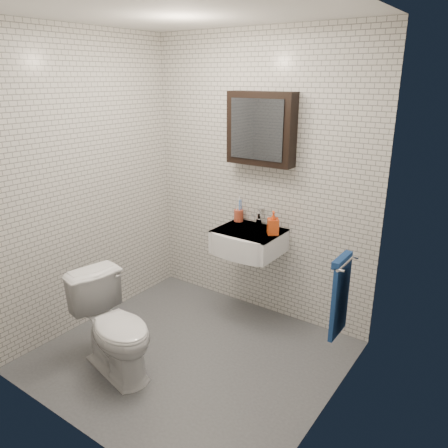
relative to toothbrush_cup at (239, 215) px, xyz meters
The scene contains 9 objects.
ground 1.31m from the toothbrush_cup, 79.97° to the right, with size 2.20×2.00×0.01m, color #4D5055.
room_shell 1.10m from the toothbrush_cup, 79.97° to the right, with size 2.22×2.02×2.51m.
washbasin 0.33m from the toothbrush_cup, 42.70° to the right, with size 0.55×0.50×0.20m.
faucet 0.22m from the toothbrush_cup, ahead, with size 0.06×0.20×0.15m.
mirror_cabinet 0.82m from the toothbrush_cup, ahead, with size 0.60×0.15×0.60m.
towel_rail 1.35m from the toothbrush_cup, 25.71° to the right, with size 0.09×0.30×0.58m.
toothbrush_cup is the anchor object (origin of this frame).
soap_bottle 0.45m from the toothbrush_cup, 16.61° to the right, with size 0.09×0.09×0.20m, color orange.
toilet 1.49m from the toothbrush_cup, 97.30° to the right, with size 0.41×0.73×0.74m, color white.
Camera 1 is at (1.92, -2.26, 2.11)m, focal length 35.00 mm.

